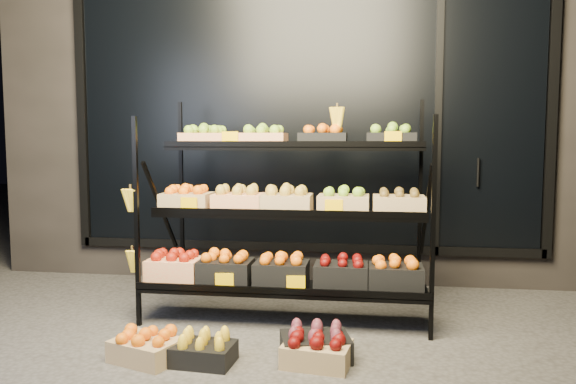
% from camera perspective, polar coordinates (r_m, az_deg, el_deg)
% --- Properties ---
extents(ground, '(24.00, 24.00, 0.00)m').
position_cam_1_polar(ground, '(3.85, -1.32, -14.94)').
color(ground, '#514F4C').
rests_on(ground, ground).
extents(building, '(6.00, 2.08, 3.50)m').
position_cam_1_polar(building, '(6.20, 2.67, 9.15)').
color(building, '#2D2826').
rests_on(building, ground).
extents(display_rack, '(2.18, 1.02, 1.70)m').
position_cam_1_polar(display_rack, '(4.24, -0.17, -2.09)').
color(display_rack, black).
rests_on(display_rack, ground).
extents(floor_crate_left, '(0.46, 0.40, 0.20)m').
position_cam_1_polar(floor_crate_left, '(3.62, -14.21, -14.92)').
color(floor_crate_left, tan).
rests_on(floor_crate_left, ground).
extents(floor_crate_midleft, '(0.37, 0.29, 0.19)m').
position_cam_1_polar(floor_crate_midleft, '(3.51, -8.56, -15.55)').
color(floor_crate_midleft, black).
rests_on(floor_crate_midleft, ground).
extents(floor_crate_midright, '(0.43, 0.34, 0.20)m').
position_cam_1_polar(floor_crate_midright, '(3.46, 2.97, -15.71)').
color(floor_crate_midright, tan).
rests_on(floor_crate_midright, ground).
extents(floor_crate_right, '(0.48, 0.40, 0.21)m').
position_cam_1_polar(floor_crate_right, '(3.56, 2.81, -15.06)').
color(floor_crate_right, black).
rests_on(floor_crate_right, ground).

